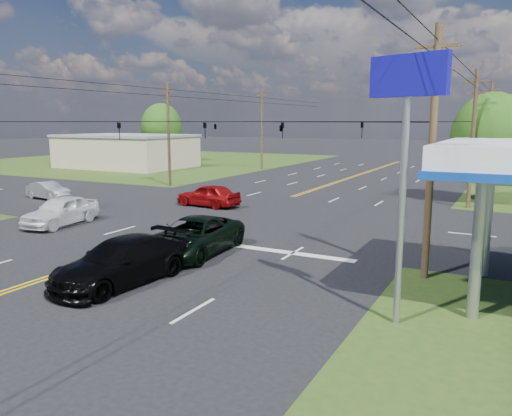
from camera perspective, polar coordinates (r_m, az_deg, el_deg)
The scene contains 19 objects.
ground at distance 33.22m, azimuth -1.34°, elevation -0.56°, with size 280.00×280.00×0.00m, color black.
grass_nw at distance 79.32m, azimuth -12.35°, elevation 5.31°, with size 46.00×48.00×0.03m, color #2B4616.
stop_bar at distance 24.02m, azimuth -0.16°, elevation -4.64°, with size 10.00×0.50×0.02m, color silver.
retail_nw at distance 68.38m, azimuth -14.58°, elevation 6.20°, with size 16.00×11.00×4.00m, color #C0A990.
pole_se at distance 19.80m, azimuth 19.44°, elevation 6.11°, with size 1.60×0.28×9.50m.
pole_nw at distance 47.38m, azimuth -9.96°, elevation 8.40°, with size 1.60×0.28×9.50m.
pole_ne at distance 37.68m, azimuth 23.52°, elevation 7.39°, with size 1.60×0.28×9.50m.
pole_left_far at distance 63.50m, azimuth 0.66°, elevation 9.12°, with size 1.60×0.28×10.00m.
pole_right_far at distance 56.64m, azimuth 25.06°, elevation 8.11°, with size 1.60×0.28×10.00m.
span_wire_signals at distance 32.67m, azimuth -1.38°, elevation 9.83°, with size 26.00×18.00×1.13m.
power_lines at distance 31.04m, azimuth -3.26°, elevation 14.63°, with size 26.04×100.00×0.64m.
tree_right_a at distance 40.62m, azimuth 25.27°, elevation 7.32°, with size 5.70×5.70×8.18m.
tree_far_l at distance 77.20m, azimuth -10.77°, elevation 9.11°, with size 6.08×6.08×8.72m.
pickup_dkgreen at distance 23.02m, azimuth -7.15°, elevation -3.23°, with size 2.76×5.99×1.67m, color black.
suv_black at distance 19.47m, azimuth -15.10°, elevation -5.90°, with size 2.37×5.84×1.69m, color black.
pickup_white at distance 31.33m, azimuth -21.41°, elevation -0.30°, with size 2.02×5.01×1.71m, color white.
sedan_silver at distance 42.26m, azimuth -22.68°, elevation 1.86°, with size 1.44×4.14×1.36m, color #AAAAAE.
sedan_red at distance 35.80m, azimuth -5.47°, elevation 1.47°, with size 1.91×4.76×1.62m, color maroon.
polesign_se at distance 14.84m, azimuth 16.82°, elevation 10.18°, with size 2.28×0.93×7.88m.
Camera 1 is at (15.87, -16.56, 6.03)m, focal length 35.00 mm.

